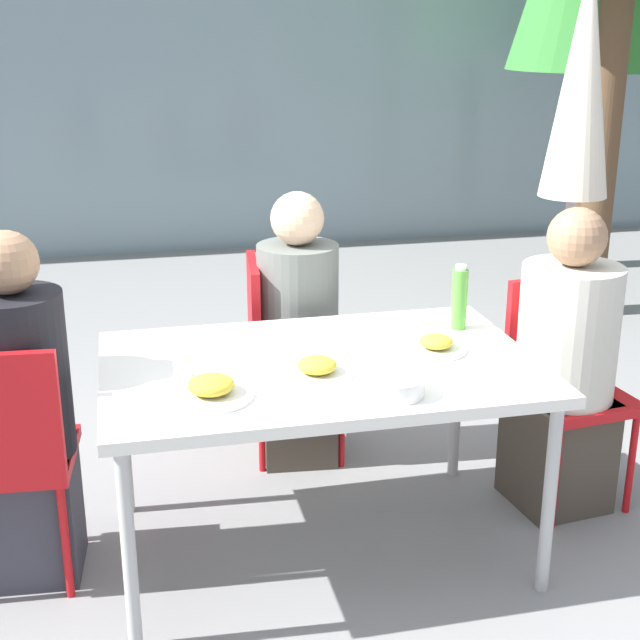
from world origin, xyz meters
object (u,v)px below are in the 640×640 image
at_px(person_far, 298,337).
at_px(closed_umbrella, 580,105).
at_px(person_right, 564,372).
at_px(chair_left, 6,448).
at_px(chair_right, 563,372).
at_px(salad_bowl, 395,386).
at_px(bottle, 459,298).
at_px(chair_far, 278,343).
at_px(drinking_cup, 184,366).
at_px(person_left, 24,419).

relative_size(person_far, closed_umbrella, 0.55).
bearing_deg(person_right, chair_left, -3.58).
distance_m(chair_right, person_right, 0.10).
xyz_separation_m(chair_right, salad_bowl, (-0.86, -0.53, 0.24)).
relative_size(closed_umbrella, bottle, 8.58).
xyz_separation_m(chair_right, person_far, (-0.95, 0.52, 0.04)).
distance_m(person_far, salad_bowl, 1.08).
bearing_deg(bottle, person_far, 135.54).
distance_m(person_right, person_far, 1.10).
xyz_separation_m(chair_left, chair_far, (1.04, 0.78, 0.00)).
bearing_deg(drinking_cup, chair_far, 61.28).
xyz_separation_m(person_right, person_far, (-0.91, 0.61, 0.00)).
xyz_separation_m(person_right, chair_far, (-0.99, 0.67, -0.04)).
xyz_separation_m(chair_left, person_far, (1.11, 0.72, 0.04)).
distance_m(chair_far, bottle, 0.87).
bearing_deg(person_right, bottle, -21.74).
xyz_separation_m(drinking_cup, salad_bowl, (0.63, -0.27, -0.02)).
height_order(chair_right, person_far, person_far).
height_order(bottle, salad_bowl, bottle).
xyz_separation_m(person_far, closed_umbrella, (1.24, 0.06, 0.93)).
bearing_deg(chair_far, person_left, -48.69).
distance_m(chair_left, person_right, 2.02).
relative_size(person_right, salad_bowl, 6.64).
xyz_separation_m(person_right, closed_umbrella, (0.33, 0.67, 0.93)).
bearing_deg(closed_umbrella, chair_far, -179.91).
distance_m(chair_left, chair_far, 1.30).
bearing_deg(chair_right, closed_umbrella, -123.28).
distance_m(chair_right, chair_far, 1.18).
distance_m(closed_umbrella, drinking_cup, 2.09).
height_order(closed_umbrella, salad_bowl, closed_umbrella).
xyz_separation_m(closed_umbrella, salad_bowl, (-1.15, -1.11, -0.73)).
distance_m(chair_right, drinking_cup, 1.53).
xyz_separation_m(chair_far, drinking_cup, (-0.46, -0.84, 0.26)).
bearing_deg(chair_left, chair_far, 41.60).
bearing_deg(person_far, chair_right, 66.80).
bearing_deg(closed_umbrella, person_far, -177.25).
height_order(chair_left, closed_umbrella, closed_umbrella).
relative_size(chair_left, person_left, 0.72).
xyz_separation_m(chair_left, chair_right, (2.06, 0.20, 0.00)).
relative_size(bottle, salad_bowl, 1.38).
height_order(chair_far, bottle, bottle).
bearing_deg(chair_left, closed_umbrella, 23.02).
xyz_separation_m(closed_umbrella, bottle, (-0.73, -0.56, -0.64)).
bearing_deg(chair_right, person_right, 58.00).
xyz_separation_m(bottle, drinking_cup, (-1.05, -0.28, -0.07)).
relative_size(closed_umbrella, drinking_cup, 22.20).
distance_m(chair_left, bottle, 1.67).
height_order(chair_right, drinking_cup, chair_right).
xyz_separation_m(person_right, bottle, (-0.40, 0.11, 0.29)).
relative_size(chair_left, person_far, 0.75).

